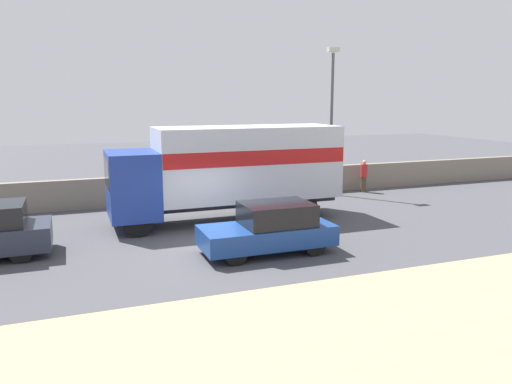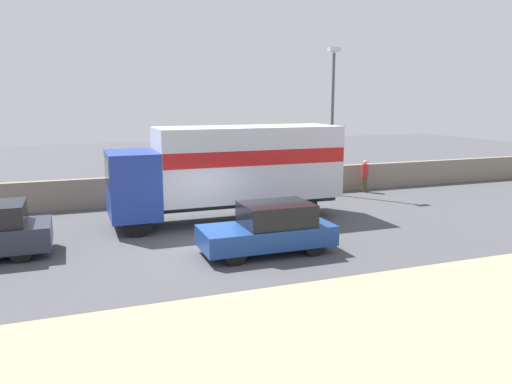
% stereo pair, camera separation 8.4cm
% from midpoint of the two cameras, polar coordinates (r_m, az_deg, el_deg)
% --- Properties ---
extents(ground_plane, '(80.00, 80.00, 0.00)m').
position_cam_midpoint_polar(ground_plane, '(15.97, -3.84, -6.22)').
color(ground_plane, '#47474C').
extents(dirt_shoulder_foreground, '(60.00, 6.64, 0.04)m').
position_cam_midpoint_polar(dirt_shoulder_foreground, '(9.81, 9.03, -17.52)').
color(dirt_shoulder_foreground, tan).
rests_on(dirt_shoulder_foreground, ground_plane).
extents(stone_wall_backdrop, '(60.00, 0.35, 1.28)m').
position_cam_midpoint_polar(stone_wall_backdrop, '(22.77, -9.23, 0.43)').
color(stone_wall_backdrop, gray).
rests_on(stone_wall_backdrop, ground_plane).
extents(street_lamp, '(0.56, 0.28, 6.96)m').
position_cam_midpoint_polar(street_lamp, '(24.25, 8.54, 9.13)').
color(street_lamp, '#4C4C51').
rests_on(street_lamp, ground_plane).
extents(box_truck, '(8.65, 2.46, 3.59)m').
position_cam_midpoint_polar(box_truck, '(18.85, -2.95, 2.91)').
color(box_truck, navy).
rests_on(box_truck, ground_plane).
extents(car_hatchback, '(4.03, 1.74, 1.53)m').
position_cam_midpoint_polar(car_hatchback, '(15.12, 1.45, -4.20)').
color(car_hatchback, navy).
rests_on(car_hatchback, ground_plane).
extents(pedestrian, '(0.35, 0.35, 1.61)m').
position_cam_midpoint_polar(pedestrian, '(25.49, 12.12, 1.86)').
color(pedestrian, '#473828').
rests_on(pedestrian, ground_plane).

